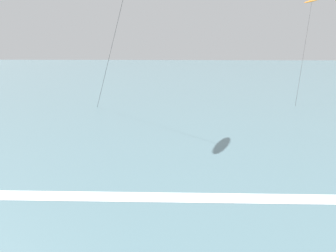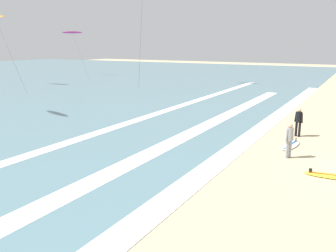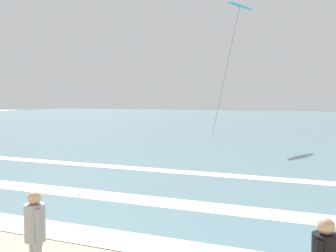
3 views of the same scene
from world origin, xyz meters
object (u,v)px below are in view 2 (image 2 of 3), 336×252
object	(u,v)px
surfer_foreground_main	(299,120)
surfboard_near_water	(291,145)
kite_magenta_low_near	(72,33)
surfboard_right_spare	(333,176)
surfer_left_near	(289,137)

from	to	relation	value
surfer_foreground_main	surfboard_near_water	world-z (taller)	surfer_foreground_main
surfer_foreground_main	kite_magenta_low_near	world-z (taller)	kite_magenta_low_near
kite_magenta_low_near	surfboard_right_spare	bearing A→B (deg)	-124.57
surfboard_right_spare	surfboard_near_water	world-z (taller)	same
surfboard_right_spare	surfer_foreground_main	bearing A→B (deg)	21.85
surfboard_right_spare	kite_magenta_low_near	world-z (taller)	kite_magenta_low_near
surfer_foreground_main	kite_magenta_low_near	bearing A→B (deg)	59.89
surfboard_near_water	kite_magenta_low_near	xyz separation A→B (m)	(24.34, 38.27, 6.69)
surfer_left_near	surfboard_right_spare	xyz separation A→B (m)	(-1.61, -2.01, -0.91)
surfer_foreground_main	surfer_left_near	bearing A→B (deg)	-175.83
surfboard_right_spare	kite_magenta_low_near	bearing A→B (deg)	55.43
surfboard_near_water	surfer_left_near	bearing A→B (deg)	-172.86
surfer_left_near	surfboard_near_water	bearing A→B (deg)	7.14
surfer_foreground_main	surfboard_right_spare	bearing A→B (deg)	-158.15
surfer_foreground_main	kite_magenta_low_near	xyz separation A→B (m)	(22.16, 38.21, 5.77)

